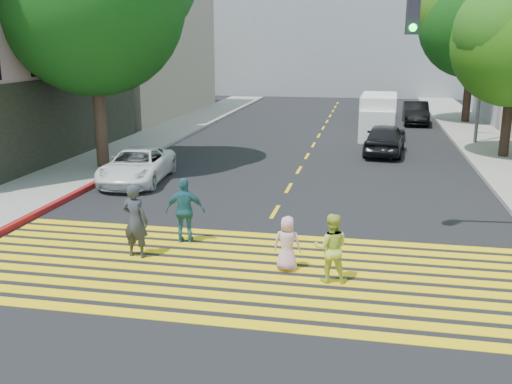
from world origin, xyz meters
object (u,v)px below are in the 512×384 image
(tree_right_far, at_px, (476,17))
(dark_car_parked, at_px, (416,113))
(pedestrian_man, at_px, (135,221))
(white_van, at_px, (378,118))
(pedestrian_extra, at_px, (185,211))
(silver_car, at_px, (377,105))
(pedestrian_child, at_px, (287,243))
(pedestrian_woman, at_px, (331,248))
(white_sedan, at_px, (137,166))
(dark_car_near, at_px, (385,139))

(tree_right_far, distance_m, dark_car_parked, 6.68)
(pedestrian_man, relative_size, white_van, 0.37)
(pedestrian_extra, height_order, silver_car, pedestrian_extra)
(tree_right_far, height_order, pedestrian_child, tree_right_far)
(pedestrian_woman, relative_size, white_sedan, 0.35)
(dark_car_parked, height_order, white_van, white_van)
(tree_right_far, xyz_separation_m, dark_car_near, (-5.35, -11.47, -5.79))
(pedestrian_man, bearing_deg, pedestrian_woman, -176.22)
(pedestrian_woman, distance_m, white_sedan, 10.89)
(white_van, bearing_deg, pedestrian_extra, -103.16)
(pedestrian_child, xyz_separation_m, dark_car_parked, (4.57, 25.45, 0.07))
(pedestrian_woman, height_order, pedestrian_child, pedestrian_woman)
(pedestrian_man, bearing_deg, pedestrian_extra, -113.38)
(pedestrian_man, distance_m, pedestrian_child, 3.67)
(dark_car_near, relative_size, white_van, 0.87)
(pedestrian_woman, xyz_separation_m, pedestrian_child, (-1.01, 0.45, -0.13))
(pedestrian_man, height_order, pedestrian_child, pedestrian_man)
(pedestrian_man, xyz_separation_m, dark_car_near, (6.10, 14.53, -0.18))
(pedestrian_extra, distance_m, dark_car_parked, 25.22)
(pedestrian_woman, distance_m, silver_car, 30.64)
(tree_right_far, relative_size, dark_car_parked, 2.26)
(white_van, bearing_deg, dark_car_near, -84.55)
(tree_right_far, relative_size, pedestrian_extra, 5.68)
(white_van, bearing_deg, silver_car, 91.95)
(tree_right_far, bearing_deg, dark_car_near, -115.03)
(pedestrian_woman, xyz_separation_m, dark_car_parked, (3.56, 25.90, -0.06))
(pedestrian_man, xyz_separation_m, pedestrian_child, (3.66, -0.12, -0.27))
(pedestrian_man, relative_size, dark_car_parked, 0.42)
(pedestrian_man, height_order, dark_car_parked, pedestrian_man)
(tree_right_far, distance_m, pedestrian_child, 27.88)
(pedestrian_child, xyz_separation_m, dark_car_near, (2.44, 14.65, 0.09))
(pedestrian_child, distance_m, white_sedan, 9.87)
(pedestrian_woman, bearing_deg, pedestrian_extra, -30.06)
(dark_car_near, bearing_deg, pedestrian_woman, 90.09)
(tree_right_far, distance_m, pedestrian_woman, 28.02)
(tree_right_far, height_order, pedestrian_woman, tree_right_far)
(pedestrian_woman, bearing_deg, tree_right_far, -109.29)
(pedestrian_man, height_order, dark_car_near, pedestrian_man)
(pedestrian_extra, distance_m, silver_car, 29.26)
(pedestrian_extra, bearing_deg, dark_car_parked, -117.74)
(dark_car_near, height_order, white_van, white_van)
(pedestrian_man, distance_m, dark_car_near, 15.76)
(tree_right_far, distance_m, dark_car_near, 13.92)
(tree_right_far, relative_size, white_van, 1.97)
(pedestrian_woman, relative_size, dark_car_near, 0.36)
(dark_car_parked, bearing_deg, dark_car_near, -100.53)
(pedestrian_man, xyz_separation_m, silver_car, (5.87, 30.05, -0.25))
(dark_car_parked, bearing_deg, pedestrian_extra, -106.43)
(silver_car, bearing_deg, pedestrian_child, 76.99)
(pedestrian_woman, bearing_deg, pedestrian_child, -29.15)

